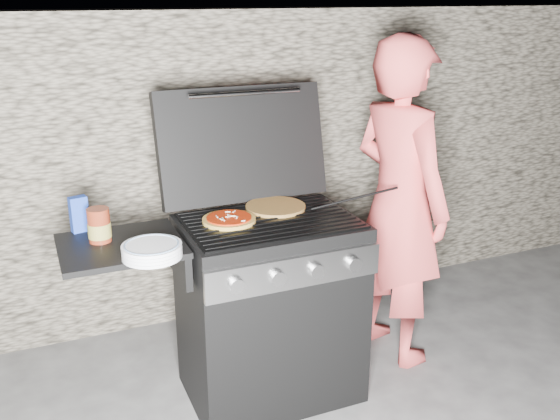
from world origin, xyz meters
name	(u,v)px	position (x,y,z in m)	size (l,w,h in m)	color
ground	(271,389)	(0.00, 0.00, 0.00)	(50.00, 50.00, 0.00)	#403F3E
stone_wall	(204,166)	(0.00, 1.05, 0.90)	(8.00, 0.35, 1.80)	gray
gas_grill	(221,319)	(-0.25, 0.00, 0.46)	(1.34, 0.79, 0.91)	black
pizza_topped	(229,219)	(-0.18, 0.04, 0.92)	(0.24, 0.24, 0.03)	#E4AD60
pizza_plain	(276,207)	(0.08, 0.13, 0.92)	(0.29, 0.29, 0.02)	#B48C45
sauce_jar	(99,225)	(-0.74, 0.06, 0.97)	(0.09, 0.09, 0.14)	maroon
blue_carton	(79,214)	(-0.81, 0.21, 0.98)	(0.07, 0.04, 0.16)	#1B3AA5
plate_stack	(152,251)	(-0.58, -0.19, 0.93)	(0.24, 0.24, 0.05)	white
person	(399,203)	(0.76, 0.10, 0.86)	(0.62, 0.41, 1.71)	#E44C4C
tongs	(355,199)	(0.44, 0.00, 0.95)	(0.01, 0.01, 0.44)	black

